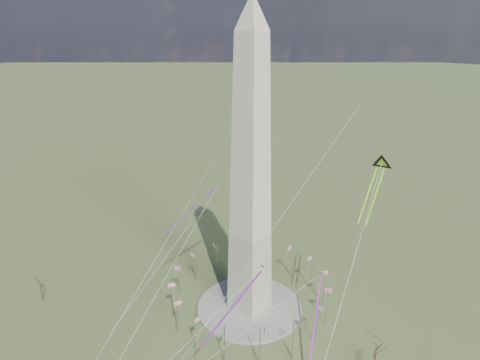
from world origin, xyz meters
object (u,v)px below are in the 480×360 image
Objects in this scene: washington_monument at (251,178)px; person_west at (109,337)px; tree_near at (377,346)px; kite_delta_black at (380,167)px.

person_west is (-24.04, -40.25, -47.05)m from washington_monument.
tree_near is (45.17, -1.19, -37.74)m from washington_monument.
kite_delta_black reaches higher than person_west.
tree_near is 80.01m from person_west.
kite_delta_black reaches higher than tree_near.
tree_near reaches higher than person_west.
person_west is 0.10× the size of kite_delta_black.
tree_near is at bearing -1.51° from washington_monument.
kite_delta_black is at bearing 124.91° from tree_near.
tree_near is 0.78× the size of kite_delta_black.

